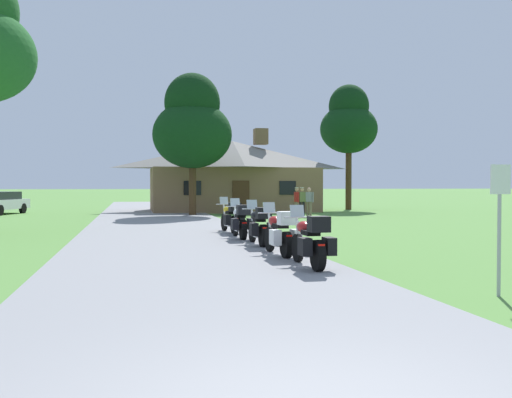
{
  "coord_description": "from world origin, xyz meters",
  "views": [
    {
      "loc": [
        -1.3,
        -3.99,
        1.81
      ],
      "look_at": [
        2.62,
        14.27,
        1.36
      ],
      "focal_mm": 40.48,
      "sensor_mm": 36.0,
      "label": 1
    }
  ],
  "objects": [
    {
      "name": "bystander_olive_shirt_beside_signpost",
      "position": [
        8.16,
        27.55,
        0.95
      ],
      "size": [
        0.55,
        0.23,
        1.69
      ],
      "rotation": [
        0.0,
        0.0,
        0.04
      ],
      "color": "black",
      "rests_on": "ground"
    },
    {
      "name": "motorcycle_white_fourth_in_row",
      "position": [
        2.16,
        14.54,
        0.61
      ],
      "size": [
        0.72,
        2.08,
        1.3
      ],
      "rotation": [
        0.0,
        0.0,
        -0.0
      ],
      "color": "black",
      "rests_on": "asphalt_driveway"
    },
    {
      "name": "ground_plane",
      "position": [
        0.0,
        20.0,
        0.0
      ],
      "size": [
        500.0,
        500.0,
        0.0
      ],
      "primitive_type": "plane",
      "color": "#56893D"
    },
    {
      "name": "bystander_gray_shirt_by_tree",
      "position": [
        8.55,
        27.45,
        0.93
      ],
      "size": [
        0.45,
        0.39,
        1.67
      ],
      "rotation": [
        0.0,
        0.0,
        5.63
      ],
      "color": "#75664C",
      "rests_on": "ground"
    },
    {
      "name": "motorcycle_red_second_in_row",
      "position": [
        2.27,
        9.76,
        0.61
      ],
      "size": [
        0.76,
        2.08,
        1.3
      ],
      "rotation": [
        0.0,
        0.0,
        0.04
      ],
      "color": "black",
      "rests_on": "asphalt_driveway"
    },
    {
      "name": "tree_by_lodge_front",
      "position": [
        2.18,
        30.05,
        5.32
      ],
      "size": [
        4.67,
        4.67,
        8.4
      ],
      "color": "#422D19",
      "rests_on": "ground"
    },
    {
      "name": "stone_lodge",
      "position": [
        5.5,
        35.35,
        2.5
      ],
      "size": [
        11.73,
        6.47,
        5.75
      ],
      "color": "brown",
      "rests_on": "ground"
    },
    {
      "name": "bystander_red_shirt_near_lodge",
      "position": [
        7.89,
        27.66,
        0.95
      ],
      "size": [
        0.24,
        0.55,
        1.69
      ],
      "rotation": [
        0.0,
        0.0,
        4.77
      ],
      "color": "#75664C",
      "rests_on": "ground"
    },
    {
      "name": "asphalt_driveway",
      "position": [
        0.0,
        18.0,
        0.03
      ],
      "size": [
        6.4,
        80.0,
        0.06
      ],
      "primitive_type": "cube",
      "color": "gray",
      "rests_on": "ground"
    },
    {
      "name": "motorcycle_black_third_in_row",
      "position": [
        2.3,
        12.32,
        0.61
      ],
      "size": [
        0.72,
        2.08,
        1.3
      ],
      "rotation": [
        0.0,
        0.0,
        0.01
      ],
      "color": "black",
      "rests_on": "asphalt_driveway"
    },
    {
      "name": "metal_signpost_roadside",
      "position": [
        4.51,
        4.28,
        1.35
      ],
      "size": [
        0.36,
        0.06,
        2.14
      ],
      "color": "#9EA0A5",
      "rests_on": "ground"
    },
    {
      "name": "motorcycle_red_nearest_to_camera",
      "position": [
        2.37,
        7.61,
        0.61
      ],
      "size": [
        0.72,
        2.08,
        1.3
      ],
      "rotation": [
        0.0,
        0.0,
        0.0
      ],
      "color": "black",
      "rests_on": "asphalt_driveway"
    },
    {
      "name": "tree_right_of_lodge",
      "position": [
        14.29,
        36.09,
        6.4
      ],
      "size": [
        4.2,
        4.2,
        9.19
      ],
      "color": "#422D19",
      "rests_on": "ground"
    },
    {
      "name": "motorcycle_yellow_farthest_in_row",
      "position": [
        2.25,
        16.94,
        0.61
      ],
      "size": [
        0.84,
        2.08,
        1.3
      ],
      "rotation": [
        0.0,
        0.0,
        0.1
      ],
      "color": "black",
      "rests_on": "asphalt_driveway"
    }
  ]
}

